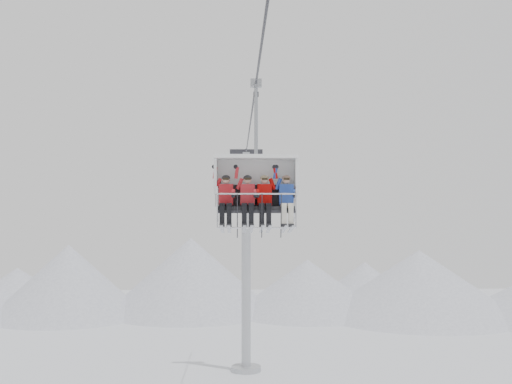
{
  "coord_description": "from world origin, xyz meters",
  "views": [
    {
      "loc": [
        -0.47,
        -17.09,
        10.0
      ],
      "look_at": [
        0.0,
        0.0,
        10.38
      ],
      "focal_mm": 45.0,
      "sensor_mm": 36.0,
      "label": 1
    }
  ],
  "objects_px": {
    "lift_tower_right": "(246,276)",
    "skier_center_right": "(265,199)",
    "skier_far_left": "(226,199)",
    "chairlift_carrier": "(256,182)",
    "skier_center_left": "(248,199)",
    "skier_far_right": "(287,199)"
  },
  "relations": [
    {
      "from": "lift_tower_right",
      "to": "skier_far_right",
      "type": "relative_size",
      "value": 7.99
    },
    {
      "from": "skier_center_left",
      "to": "skier_far_left",
      "type": "bearing_deg",
      "value": 180.0
    },
    {
      "from": "lift_tower_right",
      "to": "skier_center_right",
      "type": "relative_size",
      "value": 7.99
    },
    {
      "from": "skier_far_left",
      "to": "skier_far_right",
      "type": "bearing_deg",
      "value": 0.0
    },
    {
      "from": "skier_far_left",
      "to": "skier_far_right",
      "type": "relative_size",
      "value": 1.0
    },
    {
      "from": "lift_tower_right",
      "to": "skier_far_left",
      "type": "distance_m",
      "value": 22.64
    },
    {
      "from": "skier_center_left",
      "to": "skier_far_right",
      "type": "distance_m",
      "value": 1.03
    },
    {
      "from": "lift_tower_right",
      "to": "skier_center_right",
      "type": "height_order",
      "value": "lift_tower_right"
    },
    {
      "from": "skier_center_right",
      "to": "skier_far_left",
      "type": "bearing_deg",
      "value": 180.0
    },
    {
      "from": "chairlift_carrier",
      "to": "skier_center_right",
      "type": "height_order",
      "value": "chairlift_carrier"
    },
    {
      "from": "chairlift_carrier",
      "to": "skier_far_right",
      "type": "distance_m",
      "value": 0.97
    },
    {
      "from": "skier_far_right",
      "to": "skier_center_right",
      "type": "bearing_deg",
      "value": 180.0
    },
    {
      "from": "chairlift_carrier",
      "to": "skier_center_left",
      "type": "xyz_separation_m",
      "value": [
        -0.23,
        -0.3,
        -0.46
      ]
    },
    {
      "from": "skier_center_left",
      "to": "skier_center_right",
      "type": "relative_size",
      "value": 1.0
    },
    {
      "from": "lift_tower_right",
      "to": "skier_far_left",
      "type": "bearing_deg",
      "value": -92.07
    },
    {
      "from": "skier_far_left",
      "to": "skier_center_right",
      "type": "bearing_deg",
      "value": 0.0
    },
    {
      "from": "skier_far_left",
      "to": "skier_center_right",
      "type": "relative_size",
      "value": 1.0
    },
    {
      "from": "skier_center_left",
      "to": "skier_center_right",
      "type": "height_order",
      "value": "same"
    },
    {
      "from": "skier_far_left",
      "to": "lift_tower_right",
      "type": "bearing_deg",
      "value": 87.93
    },
    {
      "from": "lift_tower_right",
      "to": "skier_far_left",
      "type": "relative_size",
      "value": 7.99
    },
    {
      "from": "skier_center_right",
      "to": "skier_far_right",
      "type": "bearing_deg",
      "value": 0.0
    },
    {
      "from": "skier_far_right",
      "to": "skier_far_left",
      "type": "bearing_deg",
      "value": 180.0
    }
  ]
}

